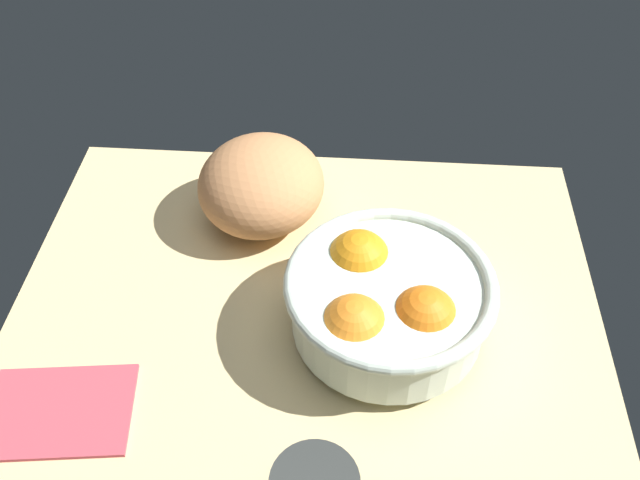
% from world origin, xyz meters
% --- Properties ---
extents(ground_plane, '(0.69, 0.61, 0.03)m').
position_xyz_m(ground_plane, '(0.00, 0.00, -0.01)').
color(ground_plane, '#D7BF86').
extents(fruit_bowl, '(0.23, 0.23, 0.10)m').
position_xyz_m(fruit_bowl, '(-0.09, 0.00, 0.06)').
color(fruit_bowl, silver).
rests_on(fruit_bowl, ground).
extents(bread_loaf, '(0.20, 0.20, 0.11)m').
position_xyz_m(bread_loaf, '(0.07, -0.18, 0.05)').
color(bread_loaf, tan).
rests_on(bread_loaf, ground).
extents(napkin_folded, '(0.16, 0.12, 0.01)m').
position_xyz_m(napkin_folded, '(0.24, 0.13, 0.00)').
color(napkin_folded, '#B94551').
rests_on(napkin_folded, ground).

